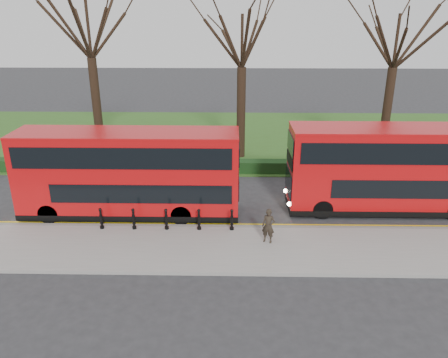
{
  "coord_description": "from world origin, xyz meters",
  "views": [
    {
      "loc": [
        1.42,
        -19.76,
        9.94
      ],
      "look_at": [
        1.01,
        0.5,
        2.0
      ],
      "focal_mm": 35.0,
      "sensor_mm": 36.0,
      "label": 1
    }
  ],
  "objects_px": {
    "bus_rear": "(398,170)",
    "bus_lead": "(129,174)",
    "pedestrian": "(268,226)",
    "bollard_row": "(166,219)"
  },
  "relations": [
    {
      "from": "bus_rear",
      "to": "bus_lead",
      "type": "bearing_deg",
      "value": -176.72
    },
    {
      "from": "bollard_row",
      "to": "bus_rear",
      "type": "height_order",
      "value": "bus_rear"
    },
    {
      "from": "pedestrian",
      "to": "bollard_row",
      "type": "bearing_deg",
      "value": -175.25
    },
    {
      "from": "bus_lead",
      "to": "bus_rear",
      "type": "height_order",
      "value": "bus_rear"
    },
    {
      "from": "bollard_row",
      "to": "bus_lead",
      "type": "xyz_separation_m",
      "value": [
        -2.09,
        1.92,
        1.56
      ]
    },
    {
      "from": "bus_rear",
      "to": "pedestrian",
      "type": "bearing_deg",
      "value": -150.87
    },
    {
      "from": "bus_lead",
      "to": "bus_rear",
      "type": "relative_size",
      "value": 0.98
    },
    {
      "from": "bus_lead",
      "to": "pedestrian",
      "type": "distance_m",
      "value": 7.57
    },
    {
      "from": "bollard_row",
      "to": "bus_lead",
      "type": "distance_m",
      "value": 3.24
    },
    {
      "from": "bus_lead",
      "to": "pedestrian",
      "type": "height_order",
      "value": "bus_lead"
    }
  ]
}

